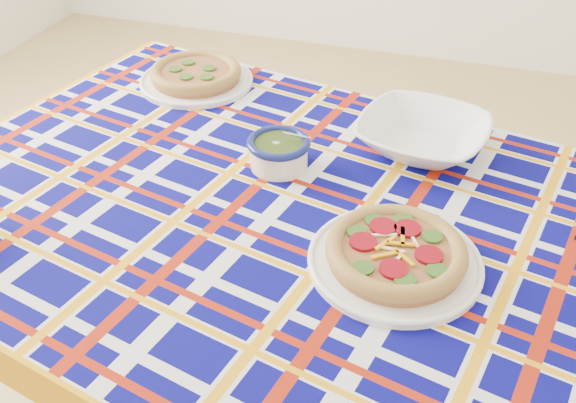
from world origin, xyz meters
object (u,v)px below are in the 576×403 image
(main_focaccia_plate, at_px, (396,252))
(pesto_bowl, at_px, (279,150))
(serving_bowl, at_px, (422,135))
(dining_table, at_px, (311,250))

(main_focaccia_plate, relative_size, pesto_bowl, 2.33)
(main_focaccia_plate, height_order, pesto_bowl, pesto_bowl)
(pesto_bowl, bearing_deg, serving_bowl, 30.18)
(dining_table, xyz_separation_m, main_focaccia_plate, (0.16, -0.08, 0.10))
(serving_bowl, bearing_deg, main_focaccia_plate, -88.30)
(main_focaccia_plate, bearing_deg, serving_bowl, 91.70)
(dining_table, relative_size, main_focaccia_plate, 5.80)
(dining_table, bearing_deg, main_focaccia_plate, -12.91)
(pesto_bowl, height_order, serving_bowl, pesto_bowl)
(main_focaccia_plate, xyz_separation_m, serving_bowl, (-0.01, 0.37, 0.00))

